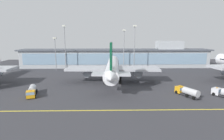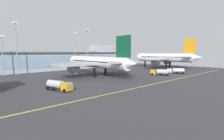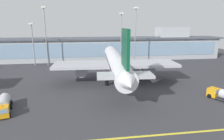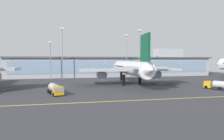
# 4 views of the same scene
# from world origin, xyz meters

# --- Properties ---
(ground_plane) EXTENTS (180.00, 180.00, 0.00)m
(ground_plane) POSITION_xyz_m (0.00, 0.00, 0.00)
(ground_plane) COLOR #38383D
(taxiway_centreline_stripe) EXTENTS (144.00, 0.50, 0.01)m
(taxiway_centreline_stripe) POSITION_xyz_m (0.00, -22.00, 0.01)
(taxiway_centreline_stripe) COLOR yellow
(taxiway_centreline_stripe) RESTS_ON ground
(terminal_building) EXTENTS (121.54, 14.00, 16.77)m
(terminal_building) POSITION_xyz_m (1.92, 49.80, 6.28)
(terminal_building) COLOR #ADB2B7
(terminal_building) RESTS_ON ground
(airliner_near_right) EXTENTS (40.05, 51.83, 17.75)m
(airliner_near_right) POSITION_xyz_m (-2.66, 9.10, 6.48)
(airliner_near_right) COLOR black
(airliner_near_right) RESTS_ON ground
(fuel_tanker_truck) EXTENTS (5.10, 9.36, 2.90)m
(fuel_tanker_truck) POSITION_xyz_m (-30.26, -8.90, 1.51)
(fuel_tanker_truck) COLOR black
(fuel_tanker_truck) RESTS_ON ground
(apron_light_mast_west) EXTENTS (1.80, 1.80, 19.08)m
(apron_light_mast_west) POSITION_xyz_m (-35.23, 38.74, 12.90)
(apron_light_mast_west) COLOR gray
(apron_light_mast_west) RESTS_ON ground
(apron_light_mast_centre) EXTENTS (1.80, 1.80, 23.63)m
(apron_light_mast_centre) POSITION_xyz_m (4.76, 39.83, 15.46)
(apron_light_mast_centre) COLOR gray
(apron_light_mast_centre) RESTS_ON ground
(apron_light_mast_east) EXTENTS (1.80, 1.80, 25.72)m
(apron_light_mast_east) POSITION_xyz_m (10.18, 34.43, 16.61)
(apron_light_mast_east) COLOR gray
(apron_light_mast_east) RESTS_ON ground
(apron_light_mast_far_east) EXTENTS (1.80, 1.80, 25.88)m
(apron_light_mast_far_east) POSITION_xyz_m (-29.36, 37.98, 16.70)
(apron_light_mast_far_east) COLOR gray
(apron_light_mast_far_east) RESTS_ON ground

